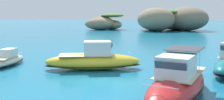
{
  "coord_description": "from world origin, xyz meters",
  "views": [
    {
      "loc": [
        4.54,
        -22.22,
        5.96
      ],
      "look_at": [
        -1.01,
        10.38,
        1.32
      ],
      "focal_mm": 42.77,
      "sensor_mm": 36.0,
      "label": 1
    }
  ],
  "objects_px": {
    "islet_large": "(170,20)",
    "motorboat_cream": "(8,60)",
    "motorboat_yellow": "(93,60)",
    "islet_small": "(104,23)",
    "motorboat_red": "(178,83)"
  },
  "relations": [
    {
      "from": "motorboat_cream",
      "to": "islet_small",
      "type": "bearing_deg",
      "value": 91.95
    },
    {
      "from": "motorboat_yellow",
      "to": "motorboat_red",
      "type": "xyz_separation_m",
      "value": [
        8.08,
        -8.31,
        0.05
      ]
    },
    {
      "from": "motorboat_cream",
      "to": "motorboat_red",
      "type": "xyz_separation_m",
      "value": [
        18.17,
        -8.72,
        0.42
      ]
    },
    {
      "from": "islet_large",
      "to": "motorboat_red",
      "type": "relative_size",
      "value": 2.43
    },
    {
      "from": "motorboat_yellow",
      "to": "motorboat_cream",
      "type": "bearing_deg",
      "value": 177.7
    },
    {
      "from": "motorboat_yellow",
      "to": "islet_small",
      "type": "bearing_deg",
      "value": 100.46
    },
    {
      "from": "islet_small",
      "to": "motorboat_cream",
      "type": "relative_size",
      "value": 2.34
    },
    {
      "from": "islet_small",
      "to": "motorboat_red",
      "type": "distance_m",
      "value": 77.99
    },
    {
      "from": "islet_small",
      "to": "motorboat_red",
      "type": "relative_size",
      "value": 1.36
    },
    {
      "from": "motorboat_red",
      "to": "motorboat_cream",
      "type": "bearing_deg",
      "value": 154.36
    },
    {
      "from": "islet_large",
      "to": "motorboat_cream",
      "type": "bearing_deg",
      "value": -107.7
    },
    {
      "from": "motorboat_cream",
      "to": "motorboat_yellow",
      "type": "xyz_separation_m",
      "value": [
        10.09,
        -0.4,
        0.37
      ]
    },
    {
      "from": "motorboat_red",
      "to": "motorboat_yellow",
      "type": "bearing_deg",
      "value": 134.19
    },
    {
      "from": "motorboat_yellow",
      "to": "motorboat_red",
      "type": "height_order",
      "value": "motorboat_red"
    },
    {
      "from": "motorboat_red",
      "to": "islet_large",
      "type": "bearing_deg",
      "value": 87.86
    }
  ]
}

